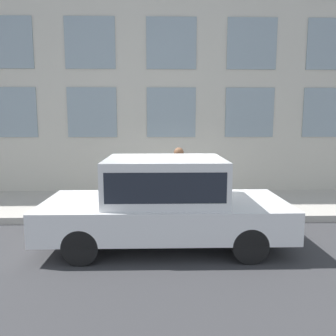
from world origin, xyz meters
The scene contains 6 objects.
ground_plane centered at (0.00, 0.00, 0.00)m, with size 80.00×80.00×0.00m, color #38383A.
sidewalk centered at (1.54, 0.00, 0.09)m, with size 3.08×60.00×0.18m.
building_facade centered at (3.22, 0.00, 5.74)m, with size 0.33×40.00×11.47m.
fire_hydrant centered at (0.39, 0.45, 0.53)m, with size 0.31×0.43×0.70m.
person centered at (0.76, -0.12, 1.16)m, with size 0.40×0.26×1.64m.
parked_car_white_near centered at (-1.35, 0.27, 0.95)m, with size 2.02×4.79×1.77m.
Camera 1 is at (-7.74, 0.36, 2.48)m, focal length 35.00 mm.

